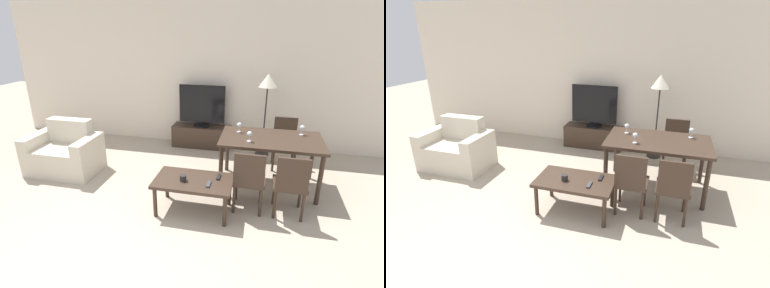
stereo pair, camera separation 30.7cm
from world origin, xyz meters
The scene contains 17 objects.
ground_plane centered at (0.00, 0.00, 0.00)m, with size 18.00×18.00×0.00m, color tan.
wall_back centered at (0.00, 3.56, 1.35)m, with size 7.48×0.06×2.70m.
armchair centered at (-1.63, 1.75, 0.30)m, with size 1.09×0.71×0.82m.
tv_stand centered at (0.29, 3.31, 0.21)m, with size 1.12×0.36×0.42m.
tv centered at (0.29, 3.31, 0.82)m, with size 0.87×0.30×0.79m.
coffee_table centered at (0.64, 1.11, 0.39)m, with size 0.97×0.58×0.44m.
dining_table centered at (1.56, 2.00, 0.66)m, with size 1.41×0.87×0.75m.
dining_chair_near centered at (1.31, 1.26, 0.46)m, with size 0.40×0.40×0.83m.
dining_chair_far centered at (1.80, 2.74, 0.46)m, with size 0.40×0.40×0.83m.
dining_chair_near_right centered at (1.80, 1.26, 0.46)m, with size 0.40×0.40×0.83m.
floor_lamp centered at (1.46, 3.18, 1.28)m, with size 0.34×0.34×1.48m.
remote_primary centered at (0.85, 1.02, 0.45)m, with size 0.04×0.15×0.02m.
remote_secondary centered at (0.94, 1.24, 0.45)m, with size 0.04×0.15×0.02m.
cup_white_near centered at (0.52, 1.05, 0.48)m, with size 0.08×0.08×0.08m.
wine_glass_left centered at (1.26, 1.79, 0.85)m, with size 0.07×0.07×0.15m.
wine_glass_center centered at (1.98, 2.24, 0.85)m, with size 0.07×0.07×0.15m.
wine_glass_right centered at (1.09, 2.16, 0.85)m, with size 0.07×0.07×0.15m.
Camera 2 is at (1.68, -2.01, 2.20)m, focal length 28.00 mm.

